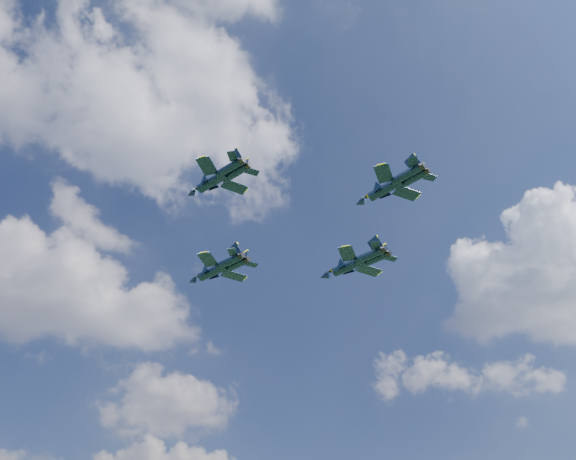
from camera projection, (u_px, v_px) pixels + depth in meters
The scene contains 4 objects.
jet_lead at pixel (212, 272), 112.11m from camera, with size 12.15×15.95×3.93m.
jet_left at pixel (211, 182), 92.33m from camera, with size 10.43×13.81×3.39m.
jet_right at pixel (347, 266), 113.04m from camera, with size 12.58×16.71×4.09m.
jet_slot at pixel (383, 190), 88.85m from camera, with size 10.27×13.95×3.36m.
Camera 1 is at (-20.98, -75.29, 3.39)m, focal length 35.00 mm.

